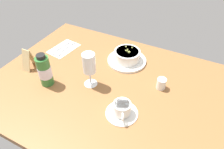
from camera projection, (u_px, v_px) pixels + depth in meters
ground_plane at (106, 87)px, 100.01cm from camera, size 110.00×84.00×3.00cm
porridge_bowl at (127, 56)px, 110.67cm from camera, size 20.92×20.92×7.53cm
cutlery_setting at (63, 49)px, 121.54cm from camera, size 13.69×18.96×0.90cm
coffee_cup at (122, 109)px, 84.18cm from camera, size 13.58×13.58×6.19cm
creamer_jug at (161, 84)px, 95.58cm from camera, size 5.05×4.53×5.86cm
wine_glass at (89, 65)px, 91.78cm from camera, size 6.35×6.35×17.36cm
sauce_bottle_green at (45, 71)px, 94.82cm from camera, size 6.20×6.20×16.74cm
menu_card at (28, 59)px, 105.32cm from camera, size 4.86×7.58×11.10cm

